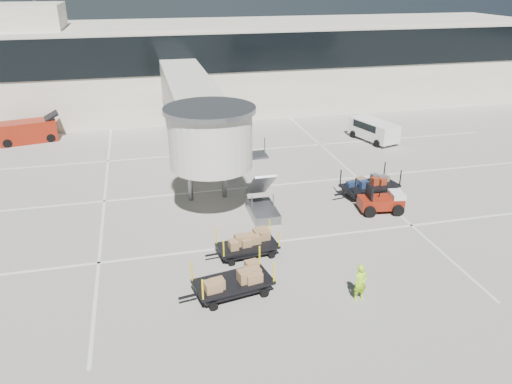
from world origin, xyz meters
TOP-DOWN VIEW (x-y plane):
  - ground at (0.00, 0.00)m, footprint 140.00×140.00m
  - lane_markings at (-0.67, 9.33)m, footprint 40.00×30.00m
  - terminal at (-0.35, 29.94)m, footprint 64.00×12.11m
  - jet_bridge at (-3.97, 12.26)m, footprint 5.70×20.40m
  - baggage_tug at (5.22, 3.98)m, footprint 2.57×1.82m
  - suitcase_cart at (5.52, 6.21)m, footprint 4.23×2.28m
  - box_cart_near at (-3.06, 1.09)m, footprint 3.53×1.70m
  - box_cart_far at (-4.18, -1.84)m, footprint 4.02×2.14m
  - ground_worker at (0.57, -3.41)m, footprint 0.63×0.46m
  - minivan at (10.41, 16.07)m, footprint 2.83×4.53m
  - belt_loader at (-16.18, 22.07)m, footprint 4.80×2.64m

SIDE VIEW (x-z plane):
  - ground at x=0.00m, z-range 0.00..0.00m
  - lane_markings at x=-0.67m, z-range 0.00..0.02m
  - box_cart_near at x=-3.06m, z-range -0.12..1.24m
  - baggage_tug at x=5.22m, z-range -0.22..1.38m
  - suitcase_cart at x=5.52m, z-range -0.21..1.41m
  - box_cart_far at x=-4.18m, z-range -0.16..1.38m
  - ground_worker at x=0.57m, z-range 0.00..1.62m
  - belt_loader at x=-16.18m, z-range -0.26..1.93m
  - minivan at x=10.41m, z-range 0.16..1.76m
  - terminal at x=-0.35m, z-range -3.49..11.71m
  - jet_bridge at x=-3.97m, z-range 1.27..7.30m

